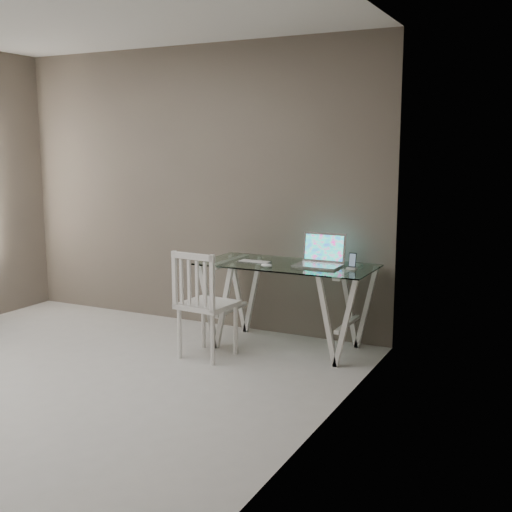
# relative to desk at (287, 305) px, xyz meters

# --- Properties ---
(room) EXTENTS (4.50, 4.52, 2.71)m
(room) POSITION_rel_desk_xyz_m (-1.23, -1.83, 1.33)
(room) COLOR beige
(room) RESTS_ON ground
(desk) EXTENTS (1.50, 0.70, 0.75)m
(desk) POSITION_rel_desk_xyz_m (0.00, 0.00, 0.00)
(desk) COLOR silver
(desk) RESTS_ON ground
(chair) EXTENTS (0.45, 0.45, 0.91)m
(chair) POSITION_rel_desk_xyz_m (-0.51, -0.58, 0.12)
(chair) COLOR white
(chair) RESTS_ON ground
(laptop) EXTENTS (0.38, 0.31, 0.27)m
(laptop) POSITION_rel_desk_xyz_m (0.28, 0.07, 0.43)
(laptop) COLOR silver
(laptop) RESTS_ON desk
(keyboard) EXTENTS (0.28, 0.12, 0.01)m
(keyboard) POSITION_rel_desk_xyz_m (-0.29, -0.04, 0.37)
(keyboard) COLOR silver
(keyboard) RESTS_ON desk
(mouse) EXTENTS (0.10, 0.06, 0.03)m
(mouse) POSITION_rel_desk_xyz_m (-0.09, -0.22, 0.38)
(mouse) COLOR white
(mouse) RESTS_ON desk
(phone_dock) EXTENTS (0.07, 0.07, 0.13)m
(phone_dock) POSITION_rel_desk_xyz_m (0.57, 0.02, 0.40)
(phone_dock) COLOR white
(phone_dock) RESTS_ON desk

